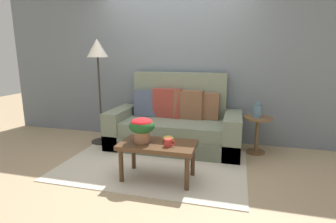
% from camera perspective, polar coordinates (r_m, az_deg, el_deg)
% --- Properties ---
extents(ground_plane, '(14.00, 14.00, 0.00)m').
position_cam_1_polar(ground_plane, '(3.59, -3.46, -11.80)').
color(ground_plane, tan).
extents(wall_back, '(6.40, 0.12, 2.88)m').
position_cam_1_polar(wall_back, '(4.56, 1.66, 11.97)').
color(wall_back, slate).
rests_on(wall_back, ground).
extents(area_rug, '(2.42, 1.63, 0.01)m').
position_cam_1_polar(area_rug, '(3.64, -3.15, -11.35)').
color(area_rug, beige).
rests_on(area_rug, ground).
extents(couch, '(2.04, 0.90, 1.17)m').
position_cam_1_polar(couch, '(4.22, 1.52, -2.99)').
color(couch, '#626B59').
rests_on(couch, ground).
extents(coffee_table, '(0.88, 0.49, 0.45)m').
position_cam_1_polar(coffee_table, '(3.12, -2.22, -7.90)').
color(coffee_table, '#442D1B').
rests_on(coffee_table, ground).
extents(side_table, '(0.42, 0.42, 0.56)m').
position_cam_1_polar(side_table, '(4.16, 18.65, -3.42)').
color(side_table, brown).
rests_on(side_table, ground).
extents(floor_lamp, '(0.35, 0.35, 1.70)m').
position_cam_1_polar(floor_lamp, '(4.41, -14.88, 10.67)').
color(floor_lamp, '#2D2823').
rests_on(floor_lamp, ground).
extents(potted_plant, '(0.30, 0.30, 0.29)m').
position_cam_1_polar(potted_plant, '(3.10, -5.68, -3.31)').
color(potted_plant, '#A36B4C').
rests_on(potted_plant, coffee_table).
extents(coffee_mug, '(0.13, 0.08, 0.09)m').
position_cam_1_polar(coffee_mug, '(2.98, 0.07, -6.73)').
color(coffee_mug, red).
rests_on(coffee_mug, coffee_table).
extents(snack_bowl, '(0.14, 0.14, 0.07)m').
position_cam_1_polar(snack_bowl, '(3.14, 0.03, -5.85)').
color(snack_bowl, gold).
rests_on(snack_bowl, coffee_table).
extents(table_vase, '(0.13, 0.13, 0.23)m').
position_cam_1_polar(table_vase, '(4.09, 18.71, 0.15)').
color(table_vase, slate).
rests_on(table_vase, side_table).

